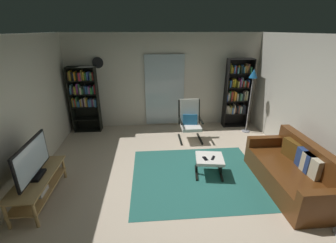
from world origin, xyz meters
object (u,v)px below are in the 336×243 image
object	(u,v)px
lounge_armchair	(190,119)
tv_remote	(213,158)
television	(32,161)
wall_clock	(98,63)
cell_phone	(205,158)
floor_lamp_by_shelf	(253,81)
leather_sofa	(293,173)
tv_stand	(38,185)
bookshelf_near_tv	(84,95)
bookshelf_near_sofa	(237,92)
ottoman	(209,160)

from	to	relation	value
lounge_armchair	tv_remote	distance (m)	1.69
television	wall_clock	distance (m)	3.28
tv_remote	cell_phone	world-z (taller)	tv_remote
television	floor_lamp_by_shelf	bearing A→B (deg)	27.84
leather_sofa	floor_lamp_by_shelf	xyz separation A→B (m)	(0.15, 2.42, 1.13)
tv_stand	bookshelf_near_tv	size ratio (longest dim) A/B	0.72
bookshelf_near_tv	bookshelf_near_sofa	size ratio (longest dim) A/B	0.92
tv_stand	cell_phone	bearing A→B (deg)	8.85
tv_stand	lounge_armchair	world-z (taller)	lounge_armchair
ottoman	tv_remote	xyz separation A→B (m)	(0.05, -0.04, 0.08)
television	bookshelf_near_tv	size ratio (longest dim) A/B	0.56
lounge_armchair	floor_lamp_by_shelf	bearing A→B (deg)	9.65
bookshelf_near_tv	leather_sofa	bearing A→B (deg)	-34.03
ottoman	wall_clock	xyz separation A→B (m)	(-2.46, 2.58, 1.53)
tv_remote	cell_phone	xyz separation A→B (m)	(-0.15, -0.00, -0.00)
bookshelf_near_tv	floor_lamp_by_shelf	xyz separation A→B (m)	(4.42, -0.46, 0.39)
tv_stand	lounge_armchair	distance (m)	3.59
lounge_armchair	wall_clock	size ratio (longest dim) A/B	3.53
tv_remote	floor_lamp_by_shelf	bearing A→B (deg)	82.45
leather_sofa	floor_lamp_by_shelf	size ratio (longest dim) A/B	1.07
leather_sofa	bookshelf_near_sofa	bearing A→B (deg)	90.83
lounge_armchair	floor_lamp_by_shelf	distance (m)	1.90
leather_sofa	lounge_armchair	distance (m)	2.63
television	tv_stand	bearing A→B (deg)	-96.84
wall_clock	bookshelf_near_tv	bearing A→B (deg)	-154.00
tv_stand	tv_remote	world-z (taller)	tv_stand
leather_sofa	wall_clock	bearing A→B (deg)	141.40
cell_phone	wall_clock	xyz separation A→B (m)	(-2.36, 2.62, 1.46)
tv_stand	floor_lamp_by_shelf	bearing A→B (deg)	28.02
bookshelf_near_sofa	wall_clock	xyz separation A→B (m)	(-3.81, 0.19, 0.83)
lounge_armchair	tv_remote	xyz separation A→B (m)	(0.16, -1.68, -0.14)
floor_lamp_by_shelf	bookshelf_near_tv	bearing A→B (deg)	174.09
floor_lamp_by_shelf	tv_stand	bearing A→B (deg)	-151.98
television	tv_remote	xyz separation A→B (m)	(3.04, 0.43, -0.36)
floor_lamp_by_shelf	cell_phone	bearing A→B (deg)	-130.00
lounge_armchair	cell_phone	size ratio (longest dim) A/B	7.30
leather_sofa	tv_remote	xyz separation A→B (m)	(-1.34, 0.46, 0.09)
tv_stand	television	size ratio (longest dim) A/B	1.29
bookshelf_near_tv	lounge_armchair	size ratio (longest dim) A/B	1.75
tv_stand	bookshelf_near_tv	world-z (taller)	bookshelf_near_tv
television	wall_clock	bearing A→B (deg)	80.29
television	ottoman	world-z (taller)	television
tv_remote	cell_phone	size ratio (longest dim) A/B	1.03
floor_lamp_by_shelf	ottoman	bearing A→B (deg)	-128.87
floor_lamp_by_shelf	wall_clock	world-z (taller)	wall_clock
television	bookshelf_near_tv	bearing A→B (deg)	87.71
bookshelf_near_tv	lounge_armchair	distance (m)	2.90
wall_clock	floor_lamp_by_shelf	bearing A→B (deg)	-9.30
television	tv_remote	distance (m)	3.09
lounge_armchair	tv_remote	bearing A→B (deg)	-84.53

